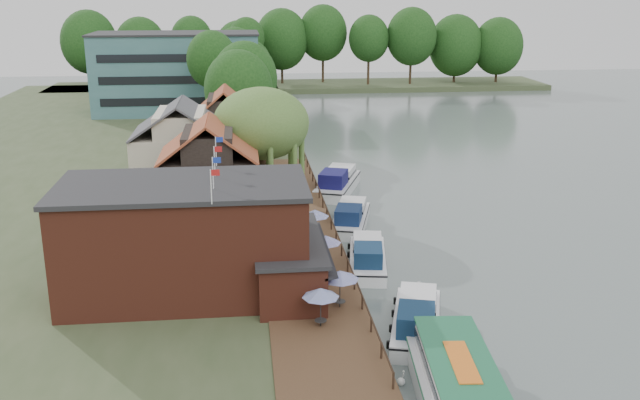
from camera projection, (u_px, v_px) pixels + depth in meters
name	position (u px, v px, depth m)	size (l,w,h in m)	color
ground	(426.00, 289.00, 48.73)	(260.00, 260.00, 0.00)	slate
land_bank	(82.00, 170.00, 78.78)	(50.00, 140.00, 1.00)	#384728
quay_deck	(298.00, 231.00, 57.12)	(6.00, 50.00, 0.10)	#47301E
quay_rail	(331.00, 223.00, 57.75)	(0.20, 49.00, 1.00)	black
pub	(217.00, 237.00, 44.98)	(20.00, 11.00, 7.30)	maroon
hotel_block	(177.00, 72.00, 111.07)	(25.40, 12.40, 12.30)	#38666B
cottage_a	(210.00, 171.00, 58.99)	(8.60, 7.60, 8.50)	black
cottage_b	(182.00, 146.00, 68.21)	(9.60, 8.60, 8.50)	beige
cottage_c	(226.00, 128.00, 77.20)	(7.60, 7.60, 8.50)	black
willow	(262.00, 145.00, 63.96)	(8.60, 8.60, 10.43)	#476B2D
umbrella_0	(321.00, 307.00, 40.59)	(2.15, 2.15, 2.38)	navy
umbrella_1	(340.00, 289.00, 43.08)	(2.33, 2.33, 2.38)	navy
umbrella_2	(309.00, 263.00, 47.20)	(2.29, 2.29, 2.38)	navy
umbrella_3	(326.00, 252.00, 49.16)	(2.18, 2.18, 2.38)	navy
umbrella_4	(302.00, 234.00, 52.75)	(2.35, 2.35, 2.38)	navy
umbrella_5	(315.00, 224.00, 54.86)	(2.17, 2.17, 2.38)	navy
cruiser_0	(417.00, 315.00, 42.27)	(3.08, 9.54, 2.30)	silver
cruiser_1	(368.00, 253.00, 52.23)	(2.97, 9.21, 2.20)	white
cruiser_2	(351.00, 214.00, 61.17)	(3.04, 9.40, 2.26)	silver
cruiser_3	(337.00, 179.00, 71.65)	(3.43, 10.59, 2.59)	silver
tour_boat	(463.00, 396.00, 33.27)	(3.81, 13.50, 2.95)	silver
swan	(401.00, 381.00, 36.87)	(0.44, 0.44, 0.44)	white
bank_tree_0	(239.00, 98.00, 87.21)	(8.39, 8.39, 11.74)	#143811
bank_tree_1	(245.00, 90.00, 91.50)	(8.32, 8.32, 12.45)	#143811
bank_tree_2	(213.00, 78.00, 100.57)	(7.07, 7.07, 13.24)	#143811
bank_tree_3	(252.00, 72.00, 119.13)	(6.48, 6.48, 10.48)	#143811
bank_tree_4	(236.00, 61.00, 128.69)	(7.40, 7.40, 12.21)	#143811
bank_tree_5	(247.00, 53.00, 136.62)	(6.90, 6.90, 13.59)	#143811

